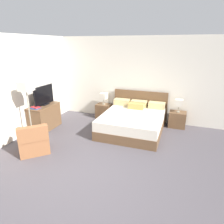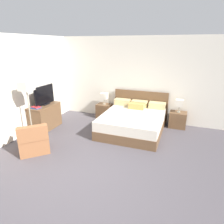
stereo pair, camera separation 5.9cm
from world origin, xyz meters
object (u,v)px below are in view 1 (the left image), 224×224
tv (44,96)px  book_blue_cover (36,107)px  book_red_cover (35,108)px  nightstand_right (177,119)px  table_lamp_left (104,96)px  dresser (45,117)px  armchair_by_window (34,141)px  nightstand_left (104,111)px  table_lamp_right (179,103)px  floor_lamp (26,92)px  bed (133,121)px

tv → book_blue_cover: (0.00, -0.42, -0.25)m
book_red_cover → nightstand_right: bearing=25.6°
nightstand_right → table_lamp_left: bearing=180.0°
tv → book_blue_cover: tv is taller
dresser → armchair_by_window: bearing=-63.0°
nightstand_left → table_lamp_right: size_ratio=1.26×
tv → floor_lamp: (0.18, -0.89, 0.33)m
table_lamp_right → nightstand_left: bearing=-180.0°
table_lamp_right → armchair_by_window: 4.36m
book_blue_cover → floor_lamp: bearing=-68.3°
bed → table_lamp_right: 1.56m
book_blue_cover → bed: bearing=23.1°
table_lamp_right → nightstand_right: bearing=-90.0°
bed → table_lamp_left: bearing=149.5°
nightstand_left → nightstand_right: same height
bed → tv: tv is taller
tv → armchair_by_window: (0.67, -1.39, -0.77)m
nightstand_left → dresser: (-1.38, -1.53, 0.14)m
book_red_cover → armchair_by_window: 1.28m
bed → table_lamp_left: (-1.27, 0.75, 0.50)m
book_blue_cover → dresser: bearing=90.5°
table_lamp_left → dresser: table_lamp_left is taller
table_lamp_right → book_red_cover: 4.36m
nightstand_left → tv: tv is taller
dresser → tv: bearing=87.9°
nightstand_right → book_blue_cover: 4.39m
armchair_by_window → dresser: bearing=117.0°
table_lamp_left → floor_lamp: bearing=-117.0°
nightstand_right → book_blue_cover: (-3.92, -1.88, 0.55)m
book_red_cover → floor_lamp: 0.78m
table_lamp_left → floor_lamp: 2.69m
bed → table_lamp_right: bearing=30.5°
dresser → book_blue_cover: bearing=-89.5°
nightstand_right → floor_lamp: floor_lamp is taller
dresser → book_red_cover: book_red_cover is taller
nightstand_left → table_lamp_right: 2.60m
tv → armchair_by_window: bearing=-64.3°
book_blue_cover → table_lamp_right: bearing=25.6°
nightstand_right → book_blue_cover: book_blue_cover is taller
nightstand_left → book_red_cover: bearing=-126.4°
dresser → table_lamp_left: bearing=48.0°
book_red_cover → table_lamp_left: bearing=53.7°
nightstand_left → floor_lamp: floor_lamp is taller
nightstand_left → nightstand_right: size_ratio=1.00×
dresser → tv: (0.00, 0.07, 0.66)m
nightstand_right → table_lamp_left: (-2.55, 0.00, 0.55)m
bed → book_red_cover: bearing=-156.9°
table_lamp_left → tv: size_ratio=0.48×
table_lamp_left → tv: (-1.38, -1.46, 0.25)m
book_red_cover → armchair_by_window: (0.67, -0.96, -0.50)m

